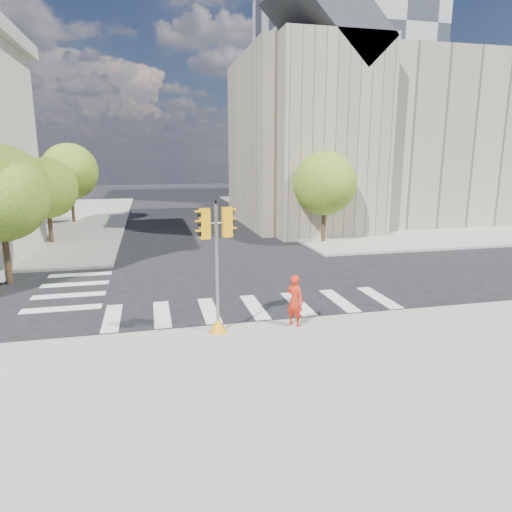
{
  "coord_description": "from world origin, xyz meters",
  "views": [
    {
      "loc": [
        -3.99,
        -18.74,
        5.86
      ],
      "look_at": [
        -0.07,
        -2.13,
        2.1
      ],
      "focal_mm": 32.0,
      "sensor_mm": 36.0,
      "label": 1
    }
  ],
  "objects_px": {
    "lamp_far": "(265,168)",
    "traffic_signal": "(217,278)",
    "photographer": "(295,300)",
    "lamp_near": "(311,173)"
  },
  "relations": [
    {
      "from": "lamp_near",
      "to": "lamp_far",
      "type": "height_order",
      "value": "same"
    },
    {
      "from": "lamp_near",
      "to": "lamp_far",
      "type": "bearing_deg",
      "value": 90.0
    },
    {
      "from": "lamp_near",
      "to": "traffic_signal",
      "type": "relative_size",
      "value": 1.86
    },
    {
      "from": "photographer",
      "to": "traffic_signal",
      "type": "bearing_deg",
      "value": 53.63
    },
    {
      "from": "lamp_far",
      "to": "photographer",
      "type": "xyz_separation_m",
      "value": [
        -7.29,
        -32.6,
        -3.53
      ]
    },
    {
      "from": "lamp_near",
      "to": "photographer",
      "type": "distance_m",
      "value": 20.29
    },
    {
      "from": "traffic_signal",
      "to": "photographer",
      "type": "height_order",
      "value": "traffic_signal"
    },
    {
      "from": "traffic_signal",
      "to": "photographer",
      "type": "relative_size",
      "value": 2.43
    },
    {
      "from": "photographer",
      "to": "lamp_far",
      "type": "bearing_deg",
      "value": -49.72
    },
    {
      "from": "lamp_far",
      "to": "traffic_signal",
      "type": "xyz_separation_m",
      "value": [
        -9.95,
        -32.63,
        -2.59
      ]
    }
  ]
}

